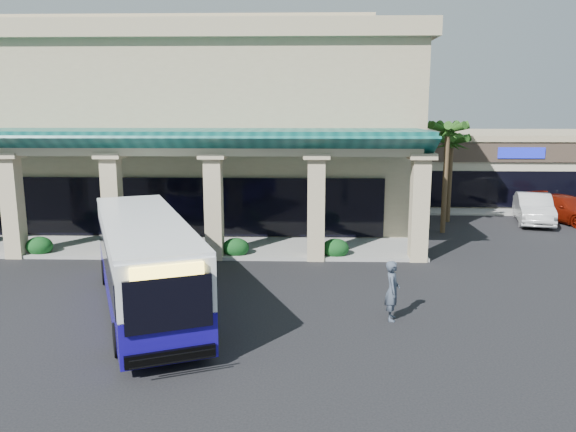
# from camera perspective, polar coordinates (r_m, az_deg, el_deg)

# --- Properties ---
(ground) EXTENTS (110.00, 110.00, 0.00)m
(ground) POSITION_cam_1_polar(r_m,az_deg,el_deg) (20.15, -1.24, -8.33)
(ground) COLOR black
(main_building) EXTENTS (30.80, 14.80, 11.35)m
(main_building) POSITION_cam_1_polar(r_m,az_deg,el_deg) (36.16, -12.84, 9.10)
(main_building) COLOR tan
(main_building) RESTS_ON ground
(arcade) EXTENTS (30.00, 6.20, 5.70)m
(arcade) POSITION_cam_1_polar(r_m,az_deg,el_deg) (27.60, -17.34, 2.51)
(arcade) COLOR #0C4C48
(arcade) RESTS_ON ground
(strip_mall) EXTENTS (22.50, 12.50, 4.90)m
(strip_mall) POSITION_cam_1_polar(r_m,az_deg,el_deg) (46.43, 23.30, 4.83)
(strip_mall) COLOR beige
(strip_mall) RESTS_ON ground
(palm_0) EXTENTS (2.40, 2.40, 6.60)m
(palm_0) POSITION_cam_1_polar(r_m,az_deg,el_deg) (31.10, 15.72, 4.33)
(palm_0) COLOR #1C4312
(palm_0) RESTS_ON ground
(palm_1) EXTENTS (2.40, 2.40, 5.80)m
(palm_1) POSITION_cam_1_polar(r_m,az_deg,el_deg) (34.28, 16.12, 4.21)
(palm_1) COLOR #1C4312
(palm_1) RESTS_ON ground
(broadleaf_tree) EXTENTS (2.60, 2.60, 4.81)m
(broadleaf_tree) POSITION_cam_1_polar(r_m,az_deg,el_deg) (38.79, 11.41, 4.41)
(broadleaf_tree) COLOR #0D3B13
(broadleaf_tree) RESTS_ON ground
(transit_bus) EXTENTS (6.53, 11.12, 3.07)m
(transit_bus) POSITION_cam_1_polar(r_m,az_deg,el_deg) (19.36, -14.35, -4.73)
(transit_bus) COLOR #160B8E
(transit_bus) RESTS_ON ground
(pedestrian) EXTENTS (0.55, 0.76, 1.93)m
(pedestrian) POSITION_cam_1_polar(r_m,az_deg,el_deg) (18.18, 10.55, -7.46)
(pedestrian) COLOR #3D4757
(pedestrian) RESTS_ON ground
(car_white) EXTENTS (3.04, 5.52, 1.72)m
(car_white) POSITION_cam_1_polar(r_m,az_deg,el_deg) (35.89, 23.68, 0.71)
(car_white) COLOR silver
(car_white) RESTS_ON ground
(car_red) EXTENTS (4.08, 5.74, 1.54)m
(car_red) POSITION_cam_1_polar(r_m,az_deg,el_deg) (37.07, 26.39, 0.64)
(car_red) COLOR maroon
(car_red) RESTS_ON ground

